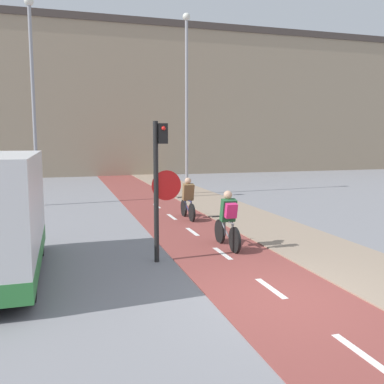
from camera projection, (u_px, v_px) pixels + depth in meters
The scene contains 8 objects.
ground_plane at pixel (284, 299), 7.40m from camera, with size 120.00×120.00×0.00m, color gray.
bike_lane at pixel (284, 298), 7.40m from camera, with size 2.50×60.00×0.02m.
building_row_background at pixel (109, 100), 33.09m from camera, with size 60.00×5.20×11.40m.
traffic_light_pole at pixel (160, 176), 9.41m from camera, with size 0.67×0.25×3.14m.
street_lamp_far at pixel (33, 84), 17.03m from camera, with size 0.36×0.36×8.25m.
street_lamp_sidewalk at pixel (187, 89), 20.50m from camera, with size 0.36×0.36×8.61m.
cyclist_near at pixel (228, 221), 10.70m from camera, with size 0.46×1.67×1.47m.
cyclist_far at pixel (188, 200), 14.58m from camera, with size 0.46×1.60×1.44m.
Camera 1 is at (-3.58, -6.34, 2.77)m, focal length 40.00 mm.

